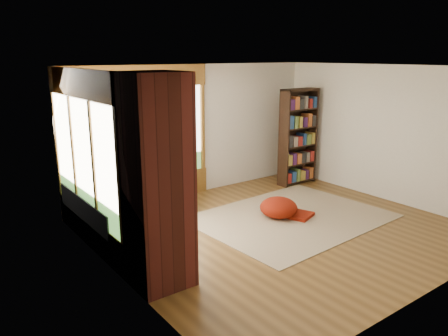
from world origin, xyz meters
TOP-DOWN VIEW (x-y plane):
  - floor at (0.00, 0.00)m, footprint 5.50×5.50m
  - ceiling at (0.00, 0.00)m, footprint 5.50×5.50m
  - wall_back at (0.00, 2.50)m, footprint 5.50×0.04m
  - wall_front at (0.00, -2.50)m, footprint 5.50×0.04m
  - wall_left at (-2.75, 0.00)m, footprint 0.04×5.00m
  - wall_right at (2.75, 0.00)m, footprint 0.04×5.00m
  - windows_back at (-1.20, 2.47)m, footprint 2.82×0.10m
  - windows_left at (-2.72, 1.20)m, footprint 0.10×2.62m
  - roller_blind at (-2.69, 2.03)m, footprint 0.03×0.72m
  - brick_chimney at (-2.40, -0.35)m, footprint 0.70×0.70m
  - sectional_sofa at (-1.95, 1.70)m, footprint 2.20×2.20m
  - area_rug at (0.53, 0.26)m, footprint 3.35×2.63m
  - bookshelf at (2.14, 1.72)m, footprint 0.89×0.30m
  - pouf at (0.36, 0.42)m, footprint 0.71×0.71m
  - dog_tan at (-1.76, 1.93)m, footprint 1.03×0.98m
  - dog_brindle at (-1.90, 1.34)m, footprint 0.50×0.74m
  - throw_pillows at (-1.92, 1.85)m, footprint 1.98×1.68m

SIDE VIEW (x-z plane):
  - floor at x=0.00m, z-range 0.00..0.00m
  - area_rug at x=0.53m, z-range 0.00..0.01m
  - pouf at x=0.36m, z-range 0.01..0.37m
  - sectional_sofa at x=-1.95m, z-range -0.10..0.70m
  - dog_brindle at x=-1.90m, z-range 0.54..0.92m
  - throw_pillows at x=-1.92m, z-range 0.52..0.97m
  - dog_tan at x=-1.76m, z-range 0.54..1.04m
  - bookshelf at x=2.14m, z-range 0.00..2.08m
  - wall_back at x=0.00m, z-range 0.00..2.60m
  - wall_front at x=0.00m, z-range 0.00..2.60m
  - wall_left at x=-2.75m, z-range 0.00..2.60m
  - wall_right at x=2.75m, z-range 0.00..2.60m
  - brick_chimney at x=-2.40m, z-range 0.00..2.60m
  - windows_back at x=-1.20m, z-range 0.40..2.30m
  - windows_left at x=-2.72m, z-range 0.40..2.30m
  - roller_blind at x=-2.69m, z-range 1.30..2.20m
  - ceiling at x=0.00m, z-range 2.60..2.60m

